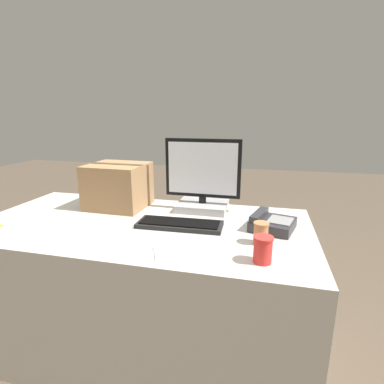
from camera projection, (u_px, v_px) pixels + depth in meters
ground_plane at (147, 339)px, 1.82m from camera, size 12.00×12.00×0.00m
office_desk at (144, 284)px, 1.72m from camera, size 1.80×0.90×0.76m
monitor at (203, 183)px, 1.80m from camera, size 0.45×0.24×0.43m
keyboard at (180, 224)px, 1.57m from camera, size 0.45×0.18×0.03m
desk_phone at (271, 223)px, 1.53m from camera, size 0.25×0.26×0.08m
paper_cup_left at (261, 233)px, 1.36m from camera, size 0.07×0.07×0.10m
paper_cup_right at (263, 249)px, 1.18m from camera, size 0.08×0.08×0.11m
spoon at (155, 252)px, 1.28m from camera, size 0.08×0.16×0.00m
cardboard_box at (118, 186)px, 1.88m from camera, size 0.36×0.33×0.28m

